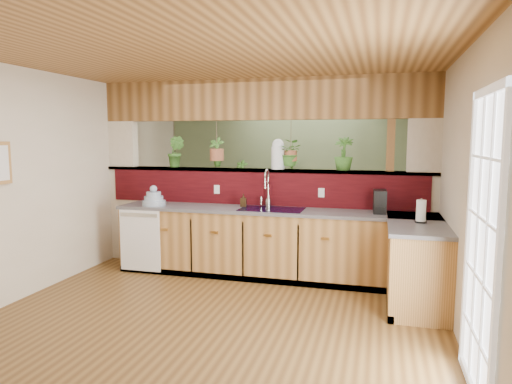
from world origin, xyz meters
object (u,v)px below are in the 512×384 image
(paper_towel, at_px, (421,212))
(shelving_console, at_px, (276,211))
(soap_dispenser, at_px, (243,200))
(coffee_maker, at_px, (380,203))
(faucet, at_px, (267,187))
(dish_stack, at_px, (154,199))
(glass_jar, at_px, (278,154))

(paper_towel, height_order, shelving_console, paper_towel)
(soap_dispenser, xyz_separation_m, coffee_maker, (1.75, -0.06, 0.04))
(faucet, height_order, dish_stack, faucet)
(faucet, xyz_separation_m, paper_towel, (1.87, -0.63, -0.15))
(coffee_maker, xyz_separation_m, shelving_console, (-1.80, 2.23, -0.53))
(glass_jar, bearing_deg, faucet, -113.26)
(dish_stack, bearing_deg, glass_jar, 16.86)
(glass_jar, bearing_deg, soap_dispenser, -145.94)
(faucet, height_order, soap_dispenser, faucet)
(faucet, xyz_separation_m, glass_jar, (0.10, 0.22, 0.42))
(coffee_maker, relative_size, paper_towel, 1.07)
(coffee_maker, height_order, paper_towel, coffee_maker)
(soap_dispenser, relative_size, shelving_console, 0.12)
(dish_stack, xyz_separation_m, paper_towel, (3.39, -0.37, 0.03))
(paper_towel, bearing_deg, faucet, 161.38)
(shelving_console, bearing_deg, dish_stack, -136.36)
(paper_towel, distance_m, glass_jar, 2.05)
(glass_jar, relative_size, shelving_console, 0.28)
(dish_stack, relative_size, coffee_maker, 1.12)
(dish_stack, xyz_separation_m, glass_jar, (1.61, 0.49, 0.61))
(coffee_maker, distance_m, paper_towel, 0.68)
(faucet, distance_m, glass_jar, 0.49)
(soap_dispenser, xyz_separation_m, shelving_console, (-0.05, 2.17, -0.49))
(soap_dispenser, bearing_deg, coffee_maker, -1.89)
(faucet, bearing_deg, shelving_console, 99.64)
(dish_stack, xyz_separation_m, soap_dispenser, (1.21, 0.21, 0.00))
(faucet, relative_size, shelving_console, 0.35)
(paper_towel, xyz_separation_m, shelving_console, (-2.23, 2.75, -0.52))
(paper_towel, bearing_deg, coffee_maker, 129.68)
(dish_stack, distance_m, soap_dispenser, 1.22)
(paper_towel, relative_size, shelving_console, 0.18)
(faucet, xyz_separation_m, dish_stack, (-1.52, -0.27, -0.19))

